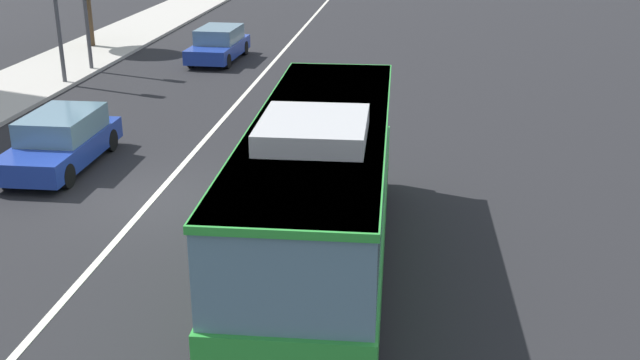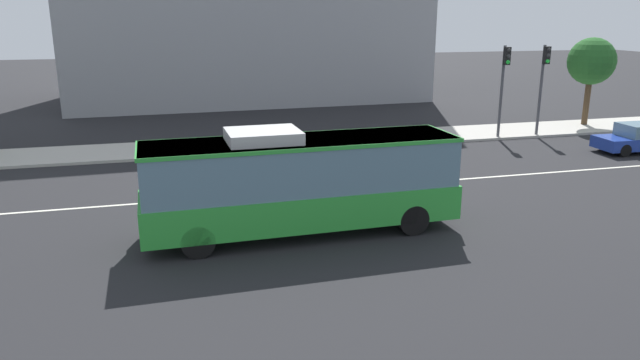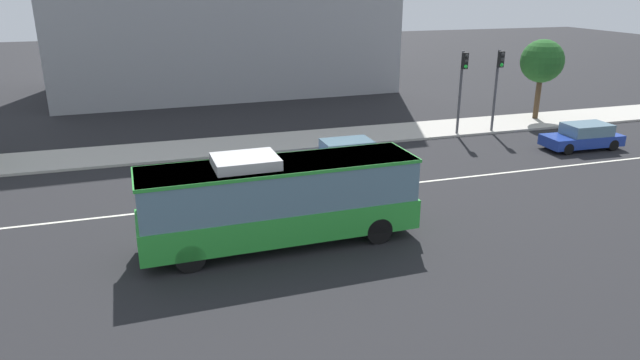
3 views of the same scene
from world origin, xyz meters
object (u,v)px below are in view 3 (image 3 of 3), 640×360
Objects in this scene: sedan_blue_ahead at (583,136)px; traffic_light_near_corner at (462,79)px; transit_bus at (280,198)px; sedan_blue at (344,154)px; traffic_light_mid_block at (498,77)px; street_tree_kerbside_centre at (542,62)px.

traffic_light_near_corner is (-5.33, 4.68, 2.84)m from sedan_blue_ahead.
sedan_blue is at bearing 54.67° from transit_bus.
street_tree_kerbside_centre is at bearing 119.67° from traffic_light_mid_block.
traffic_light_near_corner and traffic_light_mid_block have the same top height.
sedan_blue_ahead is 0.88× the size of traffic_light_near_corner.
traffic_light_mid_block is (2.46, -0.05, 0.00)m from traffic_light_near_corner.
sedan_blue is 0.87× the size of traffic_light_mid_block.
street_tree_kerbside_centre reaches higher than traffic_light_near_corner.
traffic_light_near_corner is 2.46m from traffic_light_mid_block.
transit_bus is 25.71m from street_tree_kerbside_centre.
sedan_blue_ahead is 7.64m from traffic_light_near_corner.
traffic_light_mid_block reaches higher than transit_bus.
street_tree_kerbside_centre reaches higher than transit_bus.
traffic_light_near_corner reaches higher than sedan_blue.
transit_bus is 20.42m from traffic_light_mid_block.
transit_bus is at bearing -49.82° from traffic_light_mid_block.
transit_bus is 20.80m from sedan_blue_ahead.
traffic_light_near_corner is at bearing 38.14° from transit_bus.
sedan_blue_ahead is 0.88× the size of traffic_light_mid_block.
traffic_light_near_corner is at bearing -163.53° from street_tree_kerbside_centre.
sedan_blue_ahead is 0.83× the size of street_tree_kerbside_centre.
transit_bus is at bearing 21.74° from sedan_blue_ahead.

